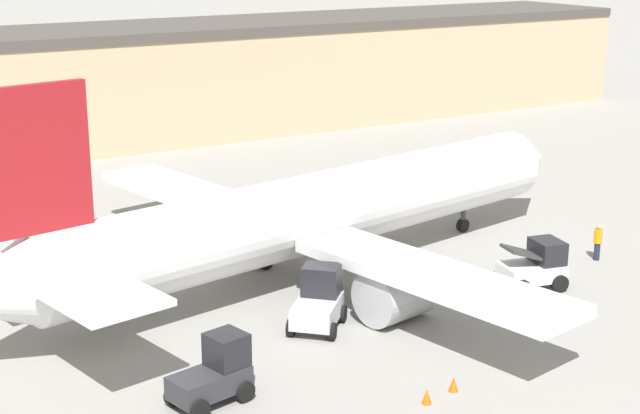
{
  "coord_description": "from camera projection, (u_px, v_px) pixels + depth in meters",
  "views": [
    {
      "loc": [
        -22.45,
        -37.46,
        15.68
      ],
      "look_at": [
        0.0,
        0.0,
        3.31
      ],
      "focal_mm": 55.0,
      "sensor_mm": 36.0,
      "label": 1
    }
  ],
  "objects": [
    {
      "name": "ground_plane",
      "position": [
        320.0,
        274.0,
        46.3
      ],
      "size": [
        400.0,
        400.0,
        0.0
      ],
      "primitive_type": "plane",
      "color": "gray"
    },
    {
      "name": "terminal_building",
      "position": [
        183.0,
        79.0,
        77.54
      ],
      "size": [
        81.95,
        11.73,
        8.64
      ],
      "color": "tan",
      "rests_on": "ground_plane"
    },
    {
      "name": "airplane",
      "position": [
        305.0,
        216.0,
        44.9
      ],
      "size": [
        35.55,
        29.59,
        10.42
      ],
      "rotation": [
        0.0,
        0.0,
        0.19
      ],
      "color": "silver",
      "rests_on": "ground_plane"
    },
    {
      "name": "ground_crew_worker",
      "position": [
        598.0,
        241.0,
        48.06
      ],
      "size": [
        0.41,
        0.41,
        1.84
      ],
      "rotation": [
        0.0,
        0.0,
        1.74
      ],
      "color": "#1E2338",
      "rests_on": "ground_plane"
    },
    {
      "name": "baggage_tug",
      "position": [
        319.0,
        301.0,
        39.91
      ],
      "size": [
        3.23,
        3.24,
        2.46
      ],
      "rotation": [
        0.0,
        0.0,
        0.79
      ],
      "color": "#B2B2B7",
      "rests_on": "ground_plane"
    },
    {
      "name": "belt_loader_truck",
      "position": [
        536.0,
        265.0,
        44.36
      ],
      "size": [
        3.1,
        2.6,
        2.19
      ],
      "rotation": [
        0.0,
        0.0,
        -0.22
      ],
      "color": "silver",
      "rests_on": "ground_plane"
    },
    {
      "name": "pushback_tug",
      "position": [
        215.0,
        373.0,
        33.56
      ],
      "size": [
        3.01,
        2.21,
        2.36
      ],
      "rotation": [
        0.0,
        0.0,
        0.21
      ],
      "color": "#2D2D33",
      "rests_on": "ground_plane"
    },
    {
      "name": "safety_cone_near",
      "position": [
        427.0,
        396.0,
        33.58
      ],
      "size": [
        0.36,
        0.36,
        0.55
      ],
      "color": "#EF590F",
      "rests_on": "ground_plane"
    },
    {
      "name": "safety_cone_far",
      "position": [
        453.0,
        384.0,
        34.5
      ],
      "size": [
        0.36,
        0.36,
        0.55
      ],
      "color": "#EF590F",
      "rests_on": "ground_plane"
    }
  ]
}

